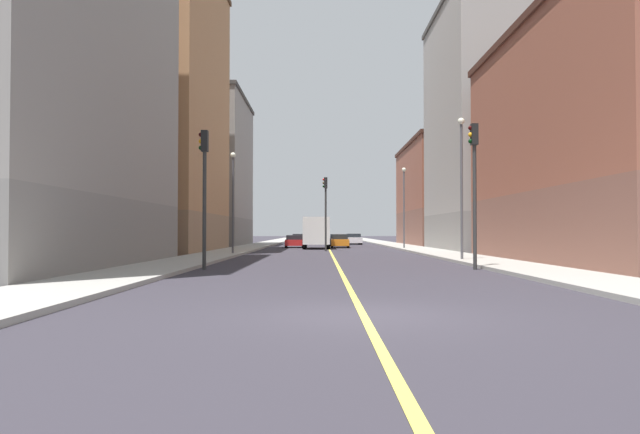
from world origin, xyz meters
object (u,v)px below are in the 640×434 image
car_green (356,239)px  traffic_light_median_far (327,203)px  traffic_light_left_near (476,175)px  car_orange (342,241)px  building_left_mid (503,128)px  street_lamp_left_far (406,199)px  building_left_near (631,139)px  building_right_corner (10,22)px  car_white (355,239)px  street_lamp_right_near (235,192)px  car_red (296,241)px  building_right_midblock (150,105)px  box_truck (318,232)px  building_right_distant (201,172)px  traffic_light_right_near (206,179)px  car_black (339,240)px  car_maroon (301,239)px  street_lamp_left_near (463,174)px  building_left_far (454,194)px

car_green → traffic_light_median_far: bearing=-97.5°
traffic_light_left_near → car_orange: bearing=97.4°
traffic_light_left_near → building_left_mid: bearing=71.0°
building_left_mid → street_lamp_left_far: bearing=156.5°
building_left_near → car_orange: size_ratio=4.67×
building_right_corner → car_white: size_ratio=5.38×
street_lamp_right_near → car_red: 20.66m
street_lamp_right_near → car_white: 35.37m
street_lamp_left_far → car_orange: size_ratio=1.56×
building_right_midblock → box_truck: (13.31, 8.97, -10.03)m
building_left_mid → car_orange: size_ratio=4.51×
car_orange → traffic_light_left_near: bearing=-82.6°
building_right_distant → traffic_light_median_far: size_ratio=2.76×
car_green → building_left_near: bearing=-78.1°
traffic_light_right_near → street_lamp_left_far: bearing=66.6°
building_right_distant → car_red: building_right_distant is taller
building_right_midblock → car_red: size_ratio=5.23×
building_right_midblock → street_lamp_left_far: size_ratio=3.21×
car_black → building_right_distant: bearing=175.6°
car_maroon → car_white: car_white is taller
car_orange → street_lamp_left_near: bearing=-78.9°
building_left_far → box_truck: (-15.63, -13.56, -4.35)m
car_white → box_truck: (-4.44, -17.95, 0.90)m
street_lamp_left_far → car_green: street_lamp_left_far is taller
traffic_light_median_far → street_lamp_left_far: (7.09, 4.64, 0.59)m
building_left_mid → street_lamp_left_far: size_ratio=2.88×
car_red → car_white: bearing=63.9°
car_green → car_red: bearing=-109.7°
traffic_light_right_near → street_lamp_left_far: size_ratio=0.82×
building_right_distant → car_black: 17.41m
car_red → car_white: (6.68, 13.67, 0.04)m
building_left_near → car_white: bearing=104.0°
building_left_mid → car_red: building_left_mid is taller
street_lamp_right_near → building_left_far: bearing=54.2°
street_lamp_left_near → box_truck: size_ratio=1.04×
building_right_midblock → street_lamp_left_near: building_right_midblock is taller
car_black → box_truck: bearing=-102.3°
street_lamp_left_far → building_left_far: bearing=63.9°
building_left_far → building_right_midblock: building_right_midblock is taller
building_left_far → car_green: size_ratio=4.88×
street_lamp_right_near → car_black: street_lamp_right_near is taller
traffic_light_right_near → street_lamp_right_near: bearing=93.7°
building_left_near → traffic_light_left_near: size_ratio=3.48×
traffic_light_right_near → box_truck: size_ratio=0.82×
street_lamp_left_near → street_lamp_left_far: (-0.00, 22.18, -0.17)m
building_right_distant → street_lamp_left_far: bearing=-33.1°
building_right_corner → car_black: size_ratio=5.52×
traffic_light_left_near → street_lamp_right_near: 19.72m
traffic_light_right_near → box_truck: traffic_light_right_near is taller
building_right_corner → building_right_distant: bearing=90.0°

